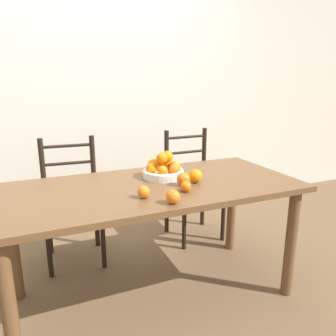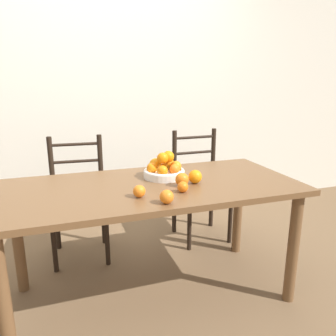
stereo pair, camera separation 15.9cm
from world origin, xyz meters
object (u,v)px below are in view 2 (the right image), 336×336
orange_loose_2 (167,197)px  orange_loose_0 (183,187)px  orange_loose_3 (195,177)px  chair_right (200,187)px  fruit_bowl (164,169)px  orange_loose_1 (182,179)px  chair_left (79,200)px  orange_loose_4 (139,191)px

orange_loose_2 → orange_loose_0: bearing=44.1°
orange_loose_3 → chair_right: 0.91m
fruit_bowl → orange_loose_2: 0.47m
orange_loose_0 → orange_loose_2: 0.20m
orange_loose_0 → orange_loose_1: orange_loose_1 is taller
orange_loose_2 → chair_right: 1.26m
fruit_bowl → chair_left: (-0.52, 0.57, -0.35)m
fruit_bowl → orange_loose_4: fruit_bowl is taller
orange_loose_1 → orange_loose_2: bearing=-126.2°
orange_loose_0 → orange_loose_1: size_ratio=0.77×
fruit_bowl → orange_loose_4: (-0.24, -0.32, -0.02)m
orange_loose_0 → orange_loose_3: (0.13, 0.13, 0.01)m
fruit_bowl → orange_loose_1: (0.04, -0.21, -0.01)m
orange_loose_0 → orange_loose_4: orange_loose_4 is taller
fruit_bowl → chair_right: (0.52, 0.57, -0.35)m
orange_loose_1 → orange_loose_3: orange_loose_3 is taller
orange_loose_2 → orange_loose_3: (0.27, 0.27, 0.01)m
orange_loose_4 → chair_right: chair_right is taller
chair_left → chair_right: same height
orange_loose_1 → chair_right: chair_right is taller
orange_loose_4 → chair_left: 0.99m
orange_loose_1 → chair_right: bearing=58.7°
orange_loose_0 → orange_loose_4: size_ratio=0.91×
orange_loose_2 → chair_right: chair_right is taller
orange_loose_0 → chair_left: chair_left is taller
orange_loose_4 → chair_left: size_ratio=0.07×
fruit_bowl → chair_left: 0.85m
fruit_bowl → chair_right: size_ratio=0.28×
chair_right → orange_loose_1: bearing=-121.9°
orange_loose_3 → orange_loose_1: bearing=-165.1°
chair_left → chair_right: (1.04, 0.00, 0.00)m
orange_loose_1 → chair_left: bearing=125.7°
fruit_bowl → orange_loose_2: fruit_bowl is taller
orange_loose_3 → chair_left: size_ratio=0.09×
fruit_bowl → orange_loose_4: bearing=-127.6°
orange_loose_1 → orange_loose_3: size_ratio=0.97×
chair_left → chair_right: size_ratio=1.00×
fruit_bowl → orange_loose_4: 0.40m
orange_loose_2 → chair_left: size_ratio=0.08×
orange_loose_2 → orange_loose_4: (-0.11, 0.14, -0.00)m
orange_loose_1 → orange_loose_4: orange_loose_1 is taller
orange_loose_3 → orange_loose_0: bearing=-135.1°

